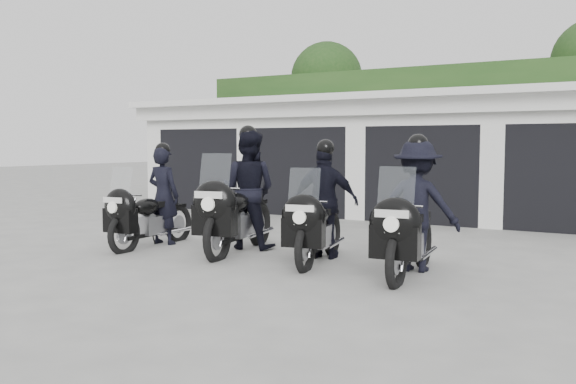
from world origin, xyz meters
The scene contains 7 objects.
ground centered at (0.00, 0.00, 0.00)m, with size 80.00×80.00×0.00m, color #979691.
garage_block centered at (0.00, 8.06, 1.42)m, with size 16.40×6.80×2.96m.
background_vegetation centered at (0.37, 12.92, 2.77)m, with size 20.00×3.90×5.80m.
police_bike_a centered at (-3.14, 0.23, 0.74)m, with size 0.67×2.15×1.87m.
police_bike_b centered at (-1.54, 0.68, 0.91)m, with size 1.14×2.48×2.17m.
police_bike_c centered at (0.00, 0.53, 0.81)m, with size 1.13×2.19×1.92m.
police_bike_d centered at (1.52, 0.32, 0.85)m, with size 1.24×2.28×1.99m.
Camera 1 is at (4.13, -7.79, 1.78)m, focal length 38.00 mm.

